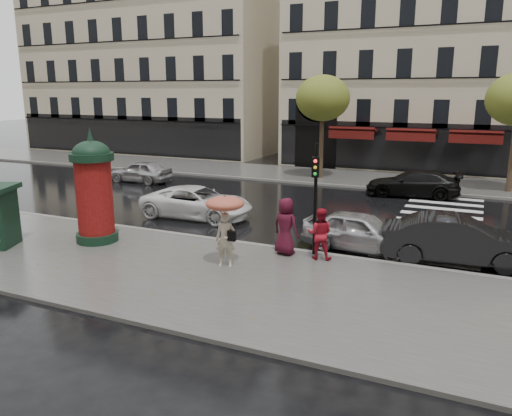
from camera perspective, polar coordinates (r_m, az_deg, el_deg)
The scene contains 19 objects.
ground at distance 16.00m, azimuth -5.24°, elevation -7.35°, with size 160.00×160.00×0.00m, color black.
near_sidewalk at distance 15.58m, azimuth -6.16°, elevation -7.72°, with size 90.00×7.00×0.12m, color #474744.
far_sidewalk at distance 33.31m, azimuth 11.17°, elevation 3.35°, with size 90.00×6.00×0.12m, color #474744.
near_kerb at distance 18.50m, azimuth -0.63°, elevation -4.21°, with size 90.00×0.25×0.14m, color slate.
far_kerb at distance 30.44m, azimuth 9.84°, elevation 2.51°, with size 90.00×0.25×0.14m, color slate.
zebra_crossing at distance 23.31m, azimuth 20.07°, elevation -1.53°, with size 3.60×11.75×0.01m, color silver.
bldg_far_corner at distance 43.38m, azimuth 23.77°, elevation 19.68°, with size 26.00×14.00×22.90m.
bldg_far_left at distance 52.45m, azimuth -10.48°, elevation 19.21°, with size 24.00×14.00×22.90m.
tree_far_left at distance 32.41m, azimuth 7.63°, elevation 12.30°, with size 3.40×3.40×6.64m.
woman_umbrella at distance 15.72m, azimuth -3.54°, elevation -1.30°, with size 1.23×1.23×2.36m.
woman_red at distance 16.72m, azimuth 7.30°, elevation -2.92°, with size 0.85×0.66×1.75m, color #AB1525.
man_burgundy at distance 17.07m, azimuth 3.40°, elevation -2.09°, with size 0.97×0.63×1.98m, color #450D1F.
morris_column at distance 19.26m, azimuth -18.05°, elevation 2.21°, with size 1.58×1.58×4.24m.
traffic_light at distance 16.77m, azimuth 6.80°, elevation 2.22°, with size 0.27×0.37×3.82m.
car_silver at distance 18.24m, azimuth 11.89°, elevation -2.65°, with size 1.68×4.18×1.42m, color #B5B5BB.
car_darkgrey at distance 17.84m, azimuth 21.99°, elevation -3.42°, with size 1.69×4.85×1.60m, color black.
car_white at distance 22.69m, azimuth -6.75°, elevation 0.63°, with size 2.35×5.09×1.42m, color white.
car_black at distance 28.51m, azimuth 17.46°, elevation 2.70°, with size 2.01×4.94×1.43m, color black.
car_far_silver at distance 32.28m, azimuth -13.03°, elevation 4.08°, with size 1.63×4.06×1.38m, color #B9B8BD.
Camera 1 is at (7.52, -12.98, 5.59)m, focal length 35.00 mm.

